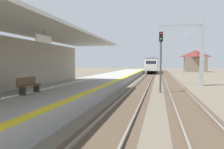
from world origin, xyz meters
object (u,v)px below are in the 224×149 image
object	(u,v)px
approaching_train	(152,65)
rail_signal_post	(161,56)
distant_trackside_house	(195,61)
catenary_pylon_far_side	(199,54)
platform_bench	(29,85)

from	to	relation	value
approaching_train	rail_signal_post	xyz separation A→B (m)	(1.93, -37.82, 1.02)
distant_trackside_house	approaching_train	bearing A→B (deg)	-145.49
rail_signal_post	catenary_pylon_far_side	distance (m)	7.74
platform_bench	rail_signal_post	bearing A→B (deg)	49.55
catenary_pylon_far_side	platform_bench	size ratio (longest dim) A/B	4.69
approaching_train	distant_trackside_house	size ratio (longest dim) A/B	2.97
approaching_train	platform_bench	world-z (taller)	approaching_train
platform_bench	distant_trackside_house	distance (m)	57.22
catenary_pylon_far_side	rail_signal_post	bearing A→B (deg)	-123.11
approaching_train	rail_signal_post	size ratio (longest dim) A/B	3.77
rail_signal_post	platform_bench	bearing A→B (deg)	-130.45
rail_signal_post	distant_trackside_house	world-z (taller)	distant_trackside_house
catenary_pylon_far_side	distant_trackside_house	world-z (taller)	catenary_pylon_far_side
rail_signal_post	distant_trackside_house	xyz separation A→B (m)	(10.34, 46.26, 0.14)
catenary_pylon_far_side	distant_trackside_house	xyz separation A→B (m)	(6.12, 39.79, -0.27)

